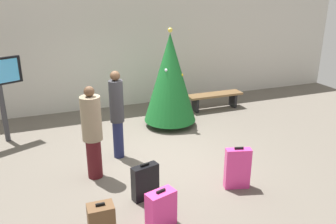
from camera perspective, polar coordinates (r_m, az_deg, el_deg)
name	(u,v)px	position (r m, az deg, el deg)	size (l,w,h in m)	color
ground_plane	(150,159)	(7.58, -2.90, -7.70)	(16.00, 16.00, 0.00)	#665E54
back_wall	(109,51)	(10.59, -9.67, 9.81)	(16.00, 0.20, 3.42)	beige
holiday_tree	(170,78)	(8.98, 0.34, 5.59)	(1.36, 1.36, 2.55)	#4C3319
waiting_bench	(215,97)	(10.57, 7.63, 2.40)	(1.70, 0.44, 0.48)	brown
traveller_0	(117,112)	(7.35, -8.33, -0.05)	(0.42, 0.42, 1.91)	#1E234C
traveller_1	(92,131)	(6.66, -12.26, -3.06)	(0.53, 0.53, 1.82)	#4C1419
suitcase_0	(145,182)	(6.16, -3.73, -11.31)	(0.50, 0.28, 0.67)	black
suitcase_1	(237,168)	(6.54, 11.26, -9.01)	(0.48, 0.29, 0.81)	#E5388C
suitcase_2	(101,221)	(5.45, -10.81, -17.02)	(0.39, 0.28, 0.56)	brown
suitcase_3	(161,209)	(5.53, -1.15, -15.53)	(0.50, 0.35, 0.63)	#E5388C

